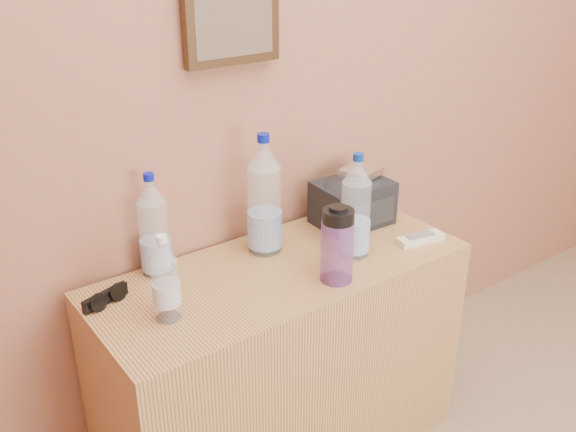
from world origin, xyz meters
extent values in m
plane|color=#99655C|center=(0.00, 2.00, 1.35)|extent=(4.00, 0.00, 4.00)
cube|color=#A3814E|center=(-0.31, 1.74, 0.36)|extent=(1.14, 0.48, 0.71)
cylinder|color=white|center=(-0.62, 1.93, 0.85)|extent=(0.08, 0.08, 0.27)
cylinder|color=#0912BC|center=(-0.62, 1.93, 1.01)|extent=(0.03, 0.03, 0.02)
cylinder|color=white|center=(-0.28, 1.86, 0.88)|extent=(0.10, 0.10, 0.33)
cylinder|color=#0814AD|center=(-0.28, 1.86, 1.08)|extent=(0.04, 0.04, 0.03)
cylinder|color=white|center=(-0.08, 1.68, 0.86)|extent=(0.09, 0.09, 0.29)
cylinder|color=navy|center=(-0.08, 1.68, 1.03)|extent=(0.03, 0.03, 0.02)
cylinder|color=white|center=(-0.70, 1.70, 0.82)|extent=(0.07, 0.07, 0.21)
cylinder|color=white|center=(-0.70, 1.70, 0.94)|extent=(0.03, 0.03, 0.02)
cylinder|color=purple|center=(-0.22, 1.59, 0.81)|extent=(0.09, 0.09, 0.18)
cylinder|color=black|center=(-0.22, 1.59, 0.92)|extent=(0.09, 0.09, 0.05)
cube|color=white|center=(0.15, 1.62, 0.72)|extent=(0.16, 0.08, 0.02)
cube|color=white|center=(0.09, 1.85, 0.89)|extent=(0.15, 0.13, 0.03)
camera|label=1|loc=(-1.27, 0.39, 1.66)|focal=40.00mm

